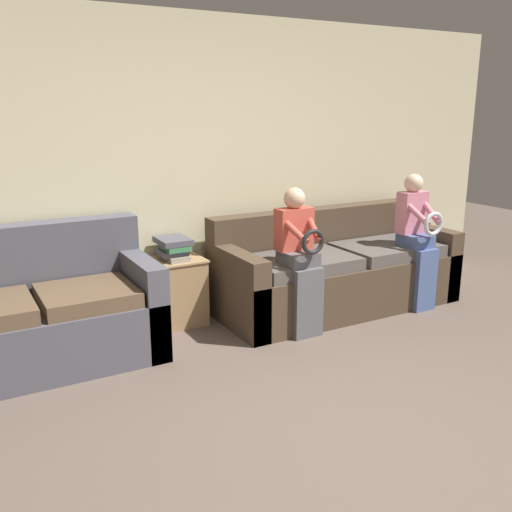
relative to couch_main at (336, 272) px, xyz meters
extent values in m
plane|color=brown|center=(-1.18, -2.15, -0.33)|extent=(14.00, 14.00, 0.00)
cube|color=beige|center=(-1.18, 0.54, 0.95)|extent=(6.84, 0.06, 2.55)
cube|color=#473828|center=(0.00, -0.04, -0.10)|extent=(2.24, 0.87, 0.46)
cube|color=#473828|center=(0.00, 0.30, 0.34)|extent=(2.24, 0.20, 0.42)
cube|color=#473828|center=(-1.04, -0.04, 0.01)|extent=(0.16, 0.87, 0.67)
cube|color=#473828|center=(1.04, -0.04, 0.01)|extent=(0.16, 0.87, 0.67)
cube|color=#514C47|center=(-0.48, -0.14, 0.19)|extent=(0.90, 0.63, 0.11)
cube|color=#514C47|center=(0.48, -0.14, 0.19)|extent=(0.90, 0.63, 0.11)
cube|color=#4C4C56|center=(-2.60, 0.03, -0.11)|extent=(1.70, 0.86, 0.44)
cube|color=#4C4C56|center=(-2.60, 0.37, 0.38)|extent=(1.70, 0.20, 0.53)
cube|color=#4C4C56|center=(-1.83, 0.03, 0.03)|extent=(0.16, 0.86, 0.71)
cube|color=brown|center=(-2.26, -0.07, 0.17)|extent=(0.65, 0.62, 0.11)
cube|color=#56565B|center=(-0.64, -0.47, -0.04)|extent=(0.26, 0.10, 0.57)
cube|color=#56565B|center=(-0.64, -0.33, 0.30)|extent=(0.26, 0.28, 0.11)
cube|color=#C64C3D|center=(-0.64, -0.26, 0.52)|extent=(0.30, 0.14, 0.34)
sphere|color=#DBB293|center=(-0.64, -0.26, 0.77)|extent=(0.17, 0.17, 0.17)
torus|color=black|center=(-0.64, -0.53, 0.47)|extent=(0.20, 0.04, 0.20)
cylinder|color=#C64C3D|center=(-0.73, -0.40, 0.55)|extent=(0.12, 0.31, 0.20)
cylinder|color=#C64C3D|center=(-0.54, -0.40, 0.55)|extent=(0.12, 0.31, 0.20)
cube|color=#475B8E|center=(0.64, -0.47, -0.04)|extent=(0.23, 0.10, 0.57)
cube|color=#475B8E|center=(0.64, -0.33, 0.30)|extent=(0.23, 0.28, 0.11)
cube|color=#D17A8E|center=(0.64, -0.26, 0.54)|extent=(0.27, 0.14, 0.38)
sphere|color=beige|center=(0.64, -0.26, 0.81)|extent=(0.17, 0.17, 0.17)
torus|color=silver|center=(0.64, -0.53, 0.48)|extent=(0.22, 0.04, 0.22)
cylinder|color=#D17A8E|center=(0.55, -0.40, 0.57)|extent=(0.10, 0.31, 0.22)
cylinder|color=#D17A8E|center=(0.72, -0.40, 0.57)|extent=(0.10, 0.31, 0.22)
cube|color=#9E7A51|center=(-1.46, 0.29, -0.04)|extent=(0.46, 0.36, 0.57)
cube|color=tan|center=(-1.46, 0.29, 0.24)|extent=(0.48, 0.38, 0.02)
cube|color=gray|center=(-1.45, 0.29, 0.27)|extent=(0.17, 0.30, 0.04)
cube|color=#4C4C56|center=(-1.47, 0.30, 0.31)|extent=(0.22, 0.24, 0.04)
cube|color=#3D8451|center=(-1.45, 0.28, 0.35)|extent=(0.20, 0.27, 0.05)
cube|color=#4C4C56|center=(-1.45, 0.31, 0.40)|extent=(0.25, 0.32, 0.05)
camera|label=1|loc=(-3.09, -4.02, 1.48)|focal=40.00mm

